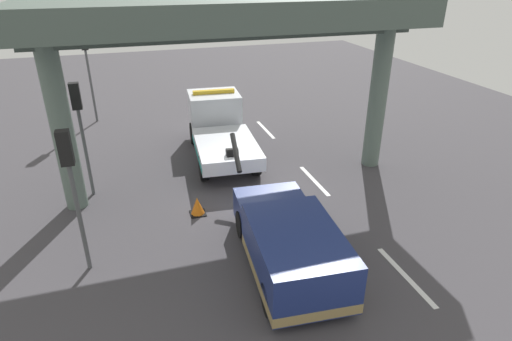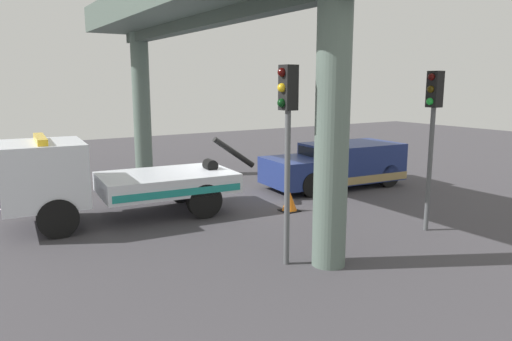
{
  "view_description": "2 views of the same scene",
  "coord_description": "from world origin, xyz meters",
  "px_view_note": "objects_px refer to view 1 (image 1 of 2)",
  "views": [
    {
      "loc": [
        -13.67,
        3.81,
        7.76
      ],
      "look_at": [
        -0.31,
        -0.41,
        0.96
      ],
      "focal_mm": 30.19,
      "sensor_mm": 36.0,
      "label": 1
    },
    {
      "loc": [
        7.2,
        13.27,
        3.83
      ],
      "look_at": [
        -0.93,
        0.22,
        0.99
      ],
      "focal_mm": 33.65,
      "sensor_mm": 36.0,
      "label": 2
    }
  ],
  "objects_px": {
    "traffic_light_mid": "(87,58)",
    "traffic_cone_orange": "(197,206)",
    "towed_van_green": "(290,245)",
    "traffic_light_far": "(79,115)",
    "tow_truck_white": "(219,126)",
    "traffic_light_near": "(70,172)"
  },
  "relations": [
    {
      "from": "traffic_light_near",
      "to": "traffic_cone_orange",
      "type": "height_order",
      "value": "traffic_light_near"
    },
    {
      "from": "traffic_light_mid",
      "to": "traffic_cone_orange",
      "type": "relative_size",
      "value": 7.47
    },
    {
      "from": "traffic_light_near",
      "to": "traffic_light_far",
      "type": "xyz_separation_m",
      "value": [
        4.5,
        0.0,
        0.05
      ]
    },
    {
      "from": "traffic_light_mid",
      "to": "traffic_cone_orange",
      "type": "height_order",
      "value": "traffic_light_mid"
    },
    {
      "from": "towed_van_green",
      "to": "traffic_light_far",
      "type": "bearing_deg",
      "value": 40.59
    },
    {
      "from": "tow_truck_white",
      "to": "towed_van_green",
      "type": "height_order",
      "value": "tow_truck_white"
    },
    {
      "from": "towed_van_green",
      "to": "traffic_light_near",
      "type": "height_order",
      "value": "traffic_light_near"
    },
    {
      "from": "towed_van_green",
      "to": "traffic_light_far",
      "type": "relative_size",
      "value": 1.28
    },
    {
      "from": "towed_van_green",
      "to": "traffic_light_far",
      "type": "xyz_separation_m",
      "value": [
        6.23,
        5.34,
        2.27
      ]
    },
    {
      "from": "traffic_light_near",
      "to": "traffic_light_mid",
      "type": "height_order",
      "value": "traffic_light_mid"
    },
    {
      "from": "traffic_light_far",
      "to": "traffic_cone_orange",
      "type": "distance_m",
      "value": 5.11
    },
    {
      "from": "traffic_light_mid",
      "to": "tow_truck_white",
      "type": "bearing_deg",
      "value": -137.96
    },
    {
      "from": "tow_truck_white",
      "to": "traffic_light_near",
      "type": "relative_size",
      "value": 1.78
    },
    {
      "from": "towed_van_green",
      "to": "traffic_light_far",
      "type": "height_order",
      "value": "traffic_light_far"
    },
    {
      "from": "traffic_light_far",
      "to": "traffic_light_mid",
      "type": "distance_m",
      "value": 8.51
    },
    {
      "from": "traffic_light_far",
      "to": "towed_van_green",
      "type": "bearing_deg",
      "value": -139.41
    },
    {
      "from": "towed_van_green",
      "to": "traffic_cone_orange",
      "type": "height_order",
      "value": "towed_van_green"
    },
    {
      "from": "traffic_light_near",
      "to": "tow_truck_white",
      "type": "bearing_deg",
      "value": -37.67
    },
    {
      "from": "traffic_light_far",
      "to": "traffic_cone_orange",
      "type": "height_order",
      "value": "traffic_light_far"
    },
    {
      "from": "tow_truck_white",
      "to": "traffic_light_mid",
      "type": "xyz_separation_m",
      "value": [
        6.0,
        5.41,
        2.19
      ]
    },
    {
      "from": "traffic_light_near",
      "to": "traffic_cone_orange",
      "type": "xyz_separation_m",
      "value": [
        1.91,
        -3.44,
        -2.71
      ]
    },
    {
      "from": "traffic_light_mid",
      "to": "traffic_cone_orange",
      "type": "xyz_separation_m",
      "value": [
        -11.09,
        -3.44,
        -3.1
      ]
    }
  ]
}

